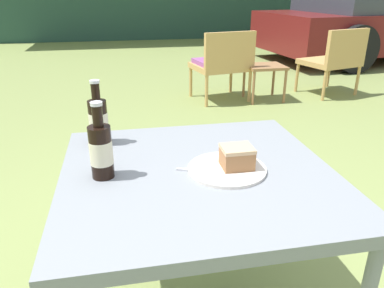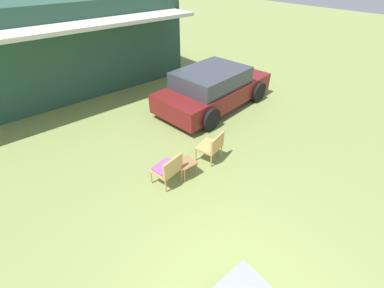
# 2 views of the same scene
# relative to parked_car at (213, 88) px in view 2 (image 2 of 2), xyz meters

# --- Properties ---
(cabin_building) EXTENTS (9.22, 5.03, 3.23)m
(cabin_building) POSITION_rel_parked_car_xyz_m (-3.47, 5.23, 0.96)
(cabin_building) COLOR #284C3D
(cabin_building) RESTS_ON ground_plane
(parked_car) EXTENTS (4.55, 2.53, 1.36)m
(parked_car) POSITION_rel_parked_car_xyz_m (0.00, 0.00, 0.00)
(parked_car) COLOR maroon
(parked_car) RESTS_ON ground_plane
(wicker_chair_cushioned) EXTENTS (0.68, 0.62, 0.79)m
(wicker_chair_cushioned) POSITION_rel_parked_car_xyz_m (-3.54, -2.19, -0.22)
(wicker_chair_cushioned) COLOR tan
(wicker_chair_cushioned) RESTS_ON ground_plane
(wicker_chair_plain) EXTENTS (0.71, 0.66, 0.79)m
(wicker_chair_plain) POSITION_rel_parked_car_xyz_m (-2.16, -2.21, -0.22)
(wicker_chair_plain) COLOR tan
(wicker_chair_plain) RESTS_ON ground_plane
(garden_side_table) EXTENTS (0.42, 0.38, 0.41)m
(garden_side_table) POSITION_rel_parked_car_xyz_m (-3.05, -2.27, -0.32)
(garden_side_table) COLOR #996B42
(garden_side_table) RESTS_ON ground_plane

